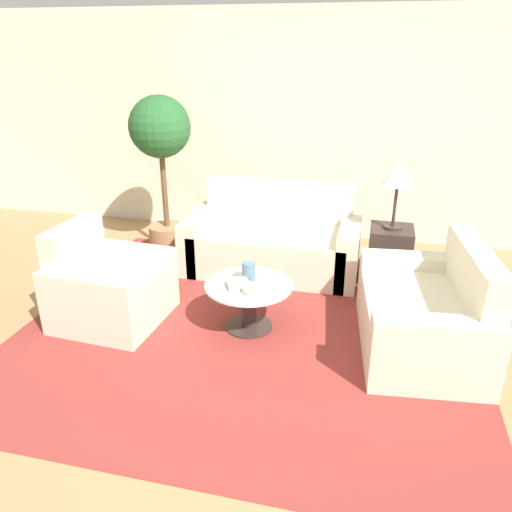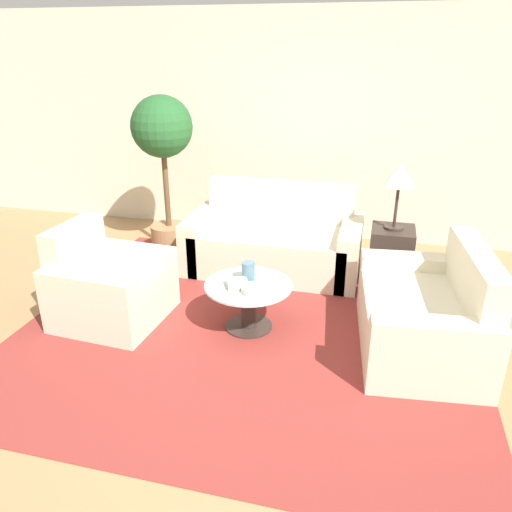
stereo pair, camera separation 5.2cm
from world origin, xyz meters
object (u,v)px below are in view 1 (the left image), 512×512
Objects in this scene: armchair at (106,289)px; book_stack at (238,284)px; table_lamp at (398,177)px; loveseat at (430,316)px; coffee_table at (249,300)px; bowl at (255,290)px; vase at (249,272)px; sofa_main at (274,242)px; potted_plant at (161,147)px.

book_stack is at bearing -83.28° from armchair.
loveseat is at bearing -75.17° from table_lamp.
coffee_table is 0.22m from bowl.
vase is (1.21, 0.19, 0.21)m from armchair.
bowl is at bearing -61.69° from vase.
book_stack is (-0.15, 0.05, 0.01)m from bowl.
sofa_main is 8.51× the size of bowl.
coffee_table is 1.82m from table_lamp.
sofa_main is 1.83m from armchair.
loveseat is 2.15× the size of table_lamp.
sofa_main is 1.57m from potted_plant.
table_lamp is 1.70m from vase.
potted_plant is (-2.75, 1.38, 0.92)m from loveseat.
sofa_main reaches higher than coffee_table.
armchair is at bearing -92.68° from loveseat.
coffee_table is at bearing -94.85° from loveseat.
sofa_main reaches higher than armchair.
book_stack reaches higher than coffee_table.
table_lamp is at bearing 43.96° from vase.
table_lamp is (1.18, -0.11, 0.80)m from sofa_main.
armchair is 1.24m from vase.
loveseat is at bearing -1.11° from vase.
vase is at bearing -77.28° from armchair.
bowl is (-1.35, -0.16, 0.15)m from loveseat.
armchair is 1.32m from bowl.
bowl is (0.14, -1.40, 0.15)m from sofa_main.
bowl reaches higher than coffee_table.
table_lamp reaches higher than armchair.
potted_plant is (-1.26, 0.14, 0.92)m from sofa_main.
sofa_main is 1.99× the size of armchair.
potted_plant reaches higher than bowl.
bowl is at bearing -47.71° from potted_plant.
loveseat is 6.63× the size of bowl.
table_lamp is at bearing 20.60° from book_stack.
book_stack is at bearing 160.81° from bowl.
sofa_main is 1.28× the size of loveseat.
bowl is 0.16m from book_stack.
vase reaches higher than book_stack.
potted_plant is at bearing 173.62° from sofa_main.
coffee_table is at bearing -87.57° from sofa_main.
loveseat reaches higher than vase.
armchair is 2.81m from table_lamp.
loveseat is 8.34× the size of vase.
loveseat is at bearing 6.64° from bowl.
vase is 0.78× the size of book_stack.
table_lamp reaches higher than bowl.
vase is (0.04, -1.21, 0.21)m from sofa_main.
coffee_table is (1.23, 0.13, -0.02)m from armchair.
sofa_main is 1.35m from book_stack.
potted_plant is (-2.45, 0.25, 0.12)m from table_lamp.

